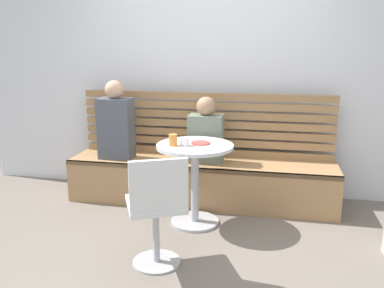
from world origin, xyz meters
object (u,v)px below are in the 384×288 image
cup_tumbler_orange (173,140)px  plate_small (201,143)px  booth_bench (201,182)px  cafe_table (195,169)px  white_chair (157,208)px  person_child_left (206,133)px  person_adult (116,124)px  cup_ceramic_white (185,142)px

cup_tumbler_orange → plate_small: (0.22, 0.12, -0.04)m
booth_bench → cafe_table: bearing=-85.5°
white_chair → person_child_left: bearing=84.5°
person_adult → booth_bench: bearing=2.5°
white_chair → plate_small: bearing=79.3°
person_adult → cup_tumbler_orange: 0.92m
person_child_left → cup_ceramic_white: size_ratio=8.22×
booth_bench → cup_tumbler_orange: size_ratio=27.00×
white_chair → cafe_table: bearing=81.9°
person_child_left → plate_small: size_ratio=3.87×
cup_tumbler_orange → person_adult: bearing=143.5°
booth_bench → cup_tumbler_orange: bearing=-103.2°
booth_bench → cup_tumbler_orange: 0.83m
booth_bench → cup_tumbler_orange: (-0.14, -0.59, 0.57)m
booth_bench → plate_small: plate_small is taller
person_adult → plate_small: person_adult is taller
person_child_left → cup_ceramic_white: 0.58m
booth_bench → white_chair: (-0.08, -1.32, 0.24)m
cafe_table → cup_ceramic_white: size_ratio=9.25×
booth_bench → cup_ceramic_white: size_ratio=33.75×
cafe_table → cup_tumbler_orange: 0.33m
white_chair → person_adult: (-0.80, 1.28, 0.34)m
booth_bench → person_child_left: person_child_left is taller
plate_small → white_chair: bearing=-100.7°
booth_bench → plate_small: size_ratio=15.88×
person_child_left → plate_small: bearing=-86.1°
person_adult → plate_small: bearing=-24.2°
booth_bench → white_chair: size_ratio=3.18×
cup_tumbler_orange → plate_small: size_ratio=0.59×
plate_small → person_child_left: bearing=93.9°
cafe_table → plate_small: (0.04, 0.04, 0.23)m
cup_ceramic_white → person_adult: bearing=147.7°
cup_ceramic_white → person_child_left: bearing=81.0°
person_adult → plate_small: 1.06m
cup_ceramic_white → plate_small: cup_ceramic_white is taller
white_chair → person_child_left: person_child_left is taller
white_chair → cup_tumbler_orange: bearing=94.9°
plate_small → cafe_table: bearing=-139.0°
cup_ceramic_white → cup_tumbler_orange: bearing=-169.6°
person_adult → person_child_left: bearing=2.2°
cafe_table → person_adult: 1.07m
white_chair → cup_ceramic_white: size_ratio=10.63×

